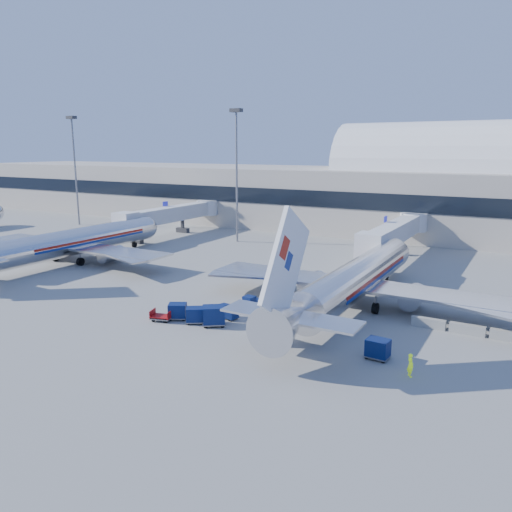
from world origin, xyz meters
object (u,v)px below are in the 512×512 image
Objects in this scene: jetbridge_mid at (175,214)px; cart_open_red at (162,317)px; tug_left at (252,304)px; jetbridge_near at (397,232)px; cart_train_a at (214,315)px; mast_far_west at (74,155)px; mast_west at (237,156)px; barrier_mid at (467,329)px; cart_train_c at (178,311)px; barrier_near at (429,323)px; cart_train_b at (195,315)px; tug_lead at (227,312)px; cart_solo_far at (378,348)px; airliner_mid at (72,242)px; cart_solo_near at (269,333)px; airliner_main at (354,280)px; barrier_far at (509,336)px; tug_right at (327,320)px; ramp_worker at (410,365)px.

cart_open_red is (29.98, -39.49, -3.56)m from jetbridge_mid.
jetbridge_near is at bearing -2.02° from tug_left.
cart_open_red is at bearing 159.56° from cart_train_a.
cart_open_red is at bearing -34.84° from mast_far_west.
tug_left is (21.51, -31.82, -14.05)m from mast_west.
cart_train_c reaches higher than barrier_mid.
mast_far_west is at bearing -178.19° from jetbridge_mid.
cart_train_b reaches higher than barrier_near.
cart_open_red is at bearing -157.44° from barrier_mid.
cart_solo_far is at bearing 1.46° from tug_lead.
jetbridge_near is at bearing 115.44° from barrier_mid.
airliner_mid is 33.98m from tug_lead.
cart_train_c is 1.14× the size of cart_solo_near.
cart_train_b is 0.97× the size of cart_open_red.
airliner_main reaches higher than jetbridge_near.
barrier_mid and barrier_far have the same top height.
barrier_far is 1.13× the size of tug_left.
cart_solo_far is (5.94, -11.61, -2.08)m from airliner_main.
airliner_mid is at bearing 177.31° from barrier_mid.
jetbridge_near is 10.36× the size of tug_left.
barrier_far is at bearing -32.12° from mast_west.
barrier_near is 1.37× the size of cart_train_c.
airliner_mid is 17.33× the size of cart_train_b.
cart_solo_far is (-2.06, -9.11, 0.40)m from barrier_near.
barrier_far is 1.36× the size of cart_open_red.
cart_train_c is 1.59m from cart_open_red.
airliner_mid reaches higher than barrier_far.
mast_far_west is 90.26m from barrier_far.
tug_right is 0.91× the size of cart_train_a.
airliner_main is 11.84m from barrier_mid.
airliner_mid is 1.35× the size of jetbridge_near.
mast_west reaches higher than airliner_main.
cart_train_c reaches higher than cart_open_red.
cart_train_a is at bearing -151.91° from barrier_near.
tug_left is 15.37m from cart_solo_far.
cart_train_a is 1.21× the size of cart_train_c.
tug_left reaches higher than barrier_far.
tug_lead is at bearing 3.77° from cart_train_c.
cart_solo_far is (8.34, -37.92, -3.08)m from jetbridge_near.
mast_far_west is 40.00m from mast_west.
tug_right is at bearing -36.89° from jetbridge_mid.
jetbridge_near is 11.46× the size of tug_right.
ramp_worker is at bearing -13.72° from tug_right.
cart_solo_near is (27.00, -38.31, -13.98)m from mast_west.
ramp_worker is at bearing -36.77° from jetbridge_mid.
airliner_mid is 14.04× the size of tug_left.
tug_right is 12.25m from cart_train_b.
tug_left is at bearing -27.35° from mast_far_west.
cart_open_red is at bearing 147.74° from tug_left.
cart_train_c is at bearing 147.73° from cart_train_a.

